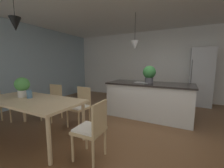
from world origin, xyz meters
The scene contains 14 objects.
ground_plane centered at (0.00, 0.00, -0.02)m, with size 10.00×8.40×0.04m, color brown.
wall_back_kitchen centered at (0.00, 3.26, 1.35)m, with size 10.00×0.12×2.70m, color white.
window_wall_left_glazing centered at (-4.06, 0.00, 1.35)m, with size 0.06×8.40×2.70m, color #9EB7C6.
dining_table centered at (-1.84, -1.13, 0.68)m, with size 1.96×0.89×0.75m.
chair_kitchen_end centered at (-0.49, -1.13, 0.47)m, with size 0.42×0.42×0.87m.
chair_far_right centered at (-1.39, -0.32, 0.47)m, with size 0.43×0.43×0.87m.
chair_far_left centered at (-2.28, -0.32, 0.47)m, with size 0.43×0.43×0.87m.
kitchen_island centered at (-0.17, 0.98, 0.46)m, with size 2.14×0.90×0.91m.
refrigerator centered at (1.12, 2.86, 0.96)m, with size 0.68×0.67×1.92m.
pendant_over_table centered at (-1.94, -1.24, 2.05)m, with size 0.19×0.19×0.76m.
pendant_over_island_main centered at (-0.58, 0.98, 1.89)m, with size 0.20×0.20×0.93m.
potted_plant_on_island centered at (-0.18, 0.98, 1.15)m, with size 0.33×0.33×0.45m.
potted_plant_on_table centered at (-2.15, -1.09, 0.96)m, with size 0.27×0.27×0.38m.
vase_on_dining_table centered at (-1.94, -1.10, 0.82)m, with size 0.10×0.10×0.15m.
Camera 1 is at (0.65, -2.70, 1.38)m, focal length 22.69 mm.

